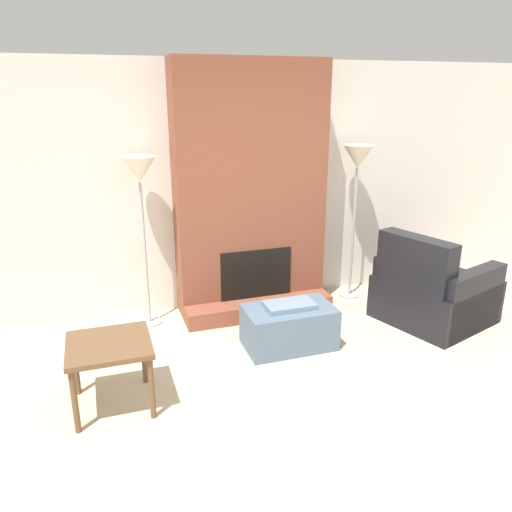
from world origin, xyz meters
TOP-DOWN VIEW (x-y plane):
  - ground_plane at (0.00, 0.00)m, footprint 24.00×24.00m
  - wall_back at (0.00, 2.64)m, footprint 8.35×0.06m
  - fireplace at (0.00, 2.42)m, footprint 1.58×0.63m
  - ottoman at (0.05, 1.43)m, footprint 0.83×0.49m
  - armchair at (1.64, 1.47)m, footprint 1.23×1.21m
  - side_table at (-1.56, 0.99)m, footprint 0.61×0.58m
  - floor_lamp_left at (-1.13, 2.34)m, footprint 0.33×0.33m
  - floor_lamp_right at (1.19, 2.34)m, footprint 0.33×0.33m

SIDE VIEW (x-z plane):
  - ground_plane at x=0.00m, z-range 0.00..0.00m
  - ottoman at x=0.05m, z-range -0.02..0.43m
  - armchair at x=1.64m, z-range -0.18..0.79m
  - side_table at x=-1.56m, z-range 0.19..0.72m
  - fireplace at x=0.00m, z-range -0.06..2.54m
  - wall_back at x=0.00m, z-range 0.00..2.60m
  - floor_lamp_left at x=-1.13m, z-range 0.64..2.35m
  - floor_lamp_right at x=1.19m, z-range 0.65..2.39m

